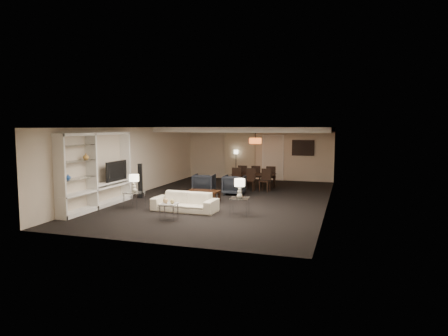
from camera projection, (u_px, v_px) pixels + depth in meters
floor at (224, 199)px, 13.93m from camera, size 11.00×11.00×0.00m
ceiling at (224, 127)px, 13.67m from camera, size 7.00×11.00×0.02m
wall_back at (258, 153)px, 19.02m from camera, size 7.00×0.02×2.50m
wall_front at (148, 187)px, 8.58m from camera, size 7.00×0.02×2.50m
wall_left at (134, 161)px, 14.84m from camera, size 0.02×11.00×2.50m
wall_right at (328, 167)px, 12.76m from camera, size 0.02×11.00×2.50m
ceiling_soffit at (249, 130)px, 17.00m from camera, size 7.00×4.00×0.20m
curtains at (240, 154)px, 19.21m from camera, size 1.50×0.12×2.40m
door at (273, 158)px, 18.80m from camera, size 0.90×0.05×2.10m
painting at (303, 148)px, 18.32m from camera, size 0.95×0.04×0.65m
media_unit at (97, 171)px, 12.32m from camera, size 0.38×3.40×2.35m
pendant_light at (255, 141)px, 16.96m from camera, size 0.52×0.52×0.24m
sofa at (185, 202)px, 11.93m from camera, size 1.97×0.84×0.57m
coffee_table at (203, 196)px, 13.46m from camera, size 1.07×0.63×0.38m
armchair_left at (204, 183)px, 15.24m from camera, size 0.85×0.87×0.72m
armchair_right at (234, 185)px, 14.88m from camera, size 0.80×0.82×0.72m
side_table_left at (134, 200)px, 12.44m from camera, size 0.57×0.57×0.50m
side_table_right at (240, 207)px, 11.43m from camera, size 0.58×0.58×0.50m
table_lamp_left at (134, 183)px, 12.39m from camera, size 0.33×0.33×0.55m
table_lamp_right at (240, 188)px, 11.38m from camera, size 0.32×0.32×0.55m
marble_table at (169, 211)px, 10.90m from camera, size 0.49×0.49×0.45m
gold_gourd_a at (166, 201)px, 10.90m from camera, size 0.14×0.14×0.14m
gold_gourd_b at (172, 201)px, 10.84m from camera, size 0.12×0.12×0.12m
television at (113, 171)px, 13.14m from camera, size 1.13×0.15×0.65m
vase_blue at (68, 177)px, 11.07m from camera, size 0.15×0.15×0.16m
vase_amber at (86, 156)px, 11.79m from camera, size 0.18×0.18×0.18m
floor_speaker at (140, 181)px, 14.17m from camera, size 0.16×0.16×1.22m
dining_table at (254, 181)px, 16.33m from camera, size 1.72×0.99×0.59m
chair_nl at (235, 179)px, 15.88m from camera, size 0.43×0.43×0.88m
chair_nm at (250, 180)px, 15.70m from camera, size 0.42×0.42×0.88m
chair_nr at (265, 180)px, 15.52m from camera, size 0.45×0.45×0.88m
chair_fl at (243, 175)px, 17.11m from camera, size 0.42×0.42×0.88m
chair_fm at (257, 176)px, 16.93m from camera, size 0.44×0.44×0.88m
chair_fr at (271, 176)px, 16.76m from camera, size 0.46×0.46×0.88m
floor_lamp at (236, 165)px, 19.10m from camera, size 0.24×0.24×1.41m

